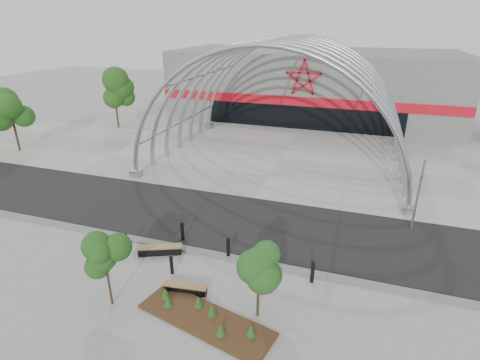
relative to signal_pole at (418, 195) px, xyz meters
The scene contains 19 objects.
ground 11.79m from the signal_pole, 150.05° to the right, with size 140.00×140.00×0.00m, color gray.
road 10.52m from the signal_pole, 167.23° to the right, with size 140.00×7.00×0.02m, color black.
forecourt 14.15m from the signal_pole, 135.83° to the left, with size 60.00×17.00×0.04m, color #A09B91.
kerb 11.90m from the signal_pole, 148.99° to the right, with size 60.00×0.50×0.12m, color #62625D.
arena_building 29.48m from the signal_pole, 109.89° to the left, with size 34.00×15.24×8.00m.
vault_canopy 14.15m from the signal_pole, 135.83° to the left, with size 20.80×15.80×20.36m.
planting_bed 13.75m from the signal_pole, 129.99° to the right, with size 6.12×3.11×0.62m.
signal_pole is the anchor object (origin of this frame).
street_tree_0 16.83m from the signal_pole, 140.17° to the right, with size 1.43×1.43×3.26m.
street_tree_1 11.61m from the signal_pole, 125.28° to the right, with size 1.43×1.43×3.38m.
bench_0 14.65m from the signal_pole, 152.11° to the right, with size 2.30×1.36×0.48m.
bench_1 13.83m from the signal_pole, 138.20° to the right, with size 2.02×0.68×0.42m.
bollard_0 16.39m from the signal_pole, 155.04° to the right, with size 0.14×0.14×0.89m, color black.
bollard_1 13.44m from the signal_pole, 157.20° to the right, with size 0.18×0.18×1.14m, color black.
bollard_2 14.10m from the signal_pole, 144.81° to the right, with size 0.16×0.16×1.03m, color black.
bollard_3 11.16m from the signal_pole, 147.42° to the right, with size 0.18×0.18×1.15m, color black.
bollard_4 8.37m from the signal_pole, 126.45° to the right, with size 0.18×0.18×1.11m, color black.
bg_tree_0 33.30m from the signal_pole, 154.63° to the left, with size 3.00×3.00×6.45m.
bg_tree_2 34.31m from the signal_pole, behind, with size 2.55×2.55×5.38m.
Camera 1 is at (6.43, -15.51, 11.39)m, focal length 28.00 mm.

